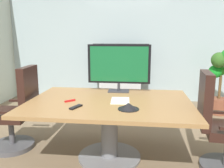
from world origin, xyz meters
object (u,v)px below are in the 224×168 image
wall_display_unit (120,83)px  potted_plant (224,75)px  office_chair_right (220,130)px  office_chair_left (17,115)px  conference_table (109,115)px  conference_phone (128,106)px  remote_control (76,107)px  tv_monitor (119,65)px

wall_display_unit → potted_plant: bearing=-16.1°
office_chair_right → potted_plant: bearing=-12.0°
office_chair_left → office_chair_right: bearing=80.9°
office_chair_left → wall_display_unit: size_ratio=0.83×
office_chair_left → potted_plant: potted_plant is taller
conference_table → office_chair_right: 1.23m
wall_display_unit → office_chair_left: bearing=-115.9°
conference_table → office_chair_left: 1.23m
conference_table → conference_phone: size_ratio=8.58×
remote_control → office_chair_left: bearing=177.0°
office_chair_right → tv_monitor: size_ratio=1.30×
conference_table → tv_monitor: (0.06, 0.49, 0.53)m
office_chair_left → office_chair_right: same height
office_chair_right → conference_phone: bearing=108.1°
office_chair_right → potted_plant: potted_plant is taller
office_chair_left → office_chair_right: 2.46m
potted_plant → conference_phone: 2.75m
office_chair_left → remote_control: (0.91, -0.43, 0.27)m
wall_display_unit → remote_control: size_ratio=7.71×
conference_phone → remote_control: 0.55m
tv_monitor → wall_display_unit: 2.08m
office_chair_left → conference_phone: 1.55m
conference_phone → conference_table: bearing=127.8°
office_chair_left → remote_control: bearing=60.5°
office_chair_left → office_chair_right: size_ratio=1.00×
conference_table → remote_control: remote_control is taller
potted_plant → office_chair_left: bearing=-150.1°
tv_monitor → remote_control: bearing=-115.0°
wall_display_unit → potted_plant: (1.97, -0.57, 0.32)m
office_chair_right → remote_control: size_ratio=6.41×
potted_plant → conference_table: bearing=-134.8°
potted_plant → tv_monitor: bearing=-142.3°
tv_monitor → wall_display_unit: bearing=94.2°
conference_table → office_chair_right: (1.22, -0.10, -0.09)m
potted_plant → remote_control: potted_plant is taller
wall_display_unit → remote_control: bearing=-94.8°
wall_display_unit → conference_phone: 2.81m
potted_plant → wall_display_unit: bearing=163.9°
office_chair_right → tv_monitor: 1.44m
conference_table → wall_display_unit: (-0.08, 2.46, -0.11)m
conference_table → office_chair_left: bearing=174.8°
conference_phone → tv_monitor: bearing=102.3°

